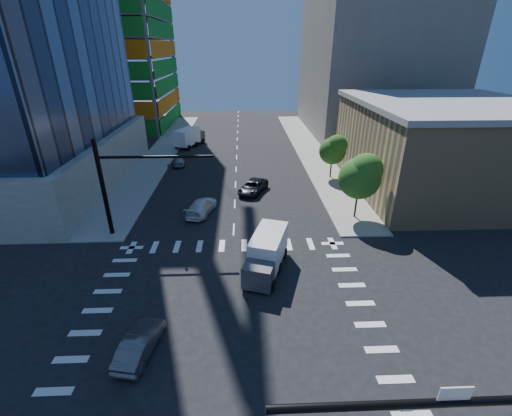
{
  "coord_description": "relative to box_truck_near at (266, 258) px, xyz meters",
  "views": [
    {
      "loc": [
        1.01,
        -17.32,
        16.17
      ],
      "look_at": [
        2.02,
        8.0,
        4.17
      ],
      "focal_mm": 24.0,
      "sensor_mm": 36.0,
      "label": 1
    }
  ],
  "objects": [
    {
      "name": "sidewalk_ne",
      "position": [
        9.86,
        35.01,
        -1.24
      ],
      "size": [
        5.0,
        60.0,
        0.15
      ],
      "primitive_type": "cube",
      "color": "#98968F",
      "rests_on": "ground"
    },
    {
      "name": "tree_north",
      "position": [
        10.29,
        20.91,
        2.67
      ],
      "size": [
        3.54,
        3.52,
        5.78
      ],
      "color": "#382316",
      "rests_on": "sidewalk_ne"
    },
    {
      "name": "road_markings",
      "position": [
        -2.64,
        -4.99,
        -1.31
      ],
      "size": [
        20.0,
        20.0,
        0.01
      ],
      "primitive_type": "cube",
      "color": "silver",
      "rests_on": "ground"
    },
    {
      "name": "sidewalk_nw",
      "position": [
        -15.14,
        35.01,
        -1.24
      ],
      "size": [
        5.0,
        60.0,
        0.15
      ],
      "primitive_type": "cube",
      "color": "#98968F",
      "rests_on": "ground"
    },
    {
      "name": "ground",
      "position": [
        -2.64,
        -4.99,
        -1.31
      ],
      "size": [
        160.0,
        160.0,
        0.0
      ],
      "primitive_type": "plane",
      "color": "black",
      "rests_on": "ground"
    },
    {
      "name": "bg_building_ne",
      "position": [
        24.36,
        50.01,
        12.69
      ],
      "size": [
        24.0,
        30.0,
        28.0
      ],
      "primitive_type": "cube",
      "color": "#655E5B",
      "rests_on": "ground"
    },
    {
      "name": "signal_mast_nw",
      "position": [
        -12.64,
        6.51,
        4.18
      ],
      "size": [
        10.2,
        0.4,
        9.0
      ],
      "color": "black",
      "rests_on": "sidewalk_nw"
    },
    {
      "name": "box_truck_near",
      "position": [
        0.0,
        0.0,
        0.0
      ],
      "size": [
        4.04,
        6.13,
        2.97
      ],
      "rotation": [
        0.0,
        0.0,
        -0.31
      ],
      "color": "black",
      "rests_on": "ground"
    },
    {
      "name": "car_sb_cross",
      "position": [
        -7.75,
        -7.62,
        -0.61
      ],
      "size": [
        2.21,
        4.45,
        1.4
      ],
      "primitive_type": "imported",
      "rotation": [
        0.0,
        0.0,
        2.96
      ],
      "color": "#4F4F54",
      "rests_on": "ground"
    },
    {
      "name": "car_sb_mid",
      "position": [
        -11.14,
        27.39,
        -0.63
      ],
      "size": [
        2.01,
        4.14,
        1.36
      ],
      "primitive_type": "imported",
      "rotation": [
        0.0,
        0.0,
        3.24
      ],
      "color": "#999BA1",
      "rests_on": "ground"
    },
    {
      "name": "tree_south",
      "position": [
        9.99,
        8.91,
        3.37
      ],
      "size": [
        4.16,
        4.16,
        6.82
      ],
      "color": "#382316",
      "rests_on": "sidewalk_ne"
    },
    {
      "name": "commercial_building",
      "position": [
        22.36,
        17.01,
        4.0
      ],
      "size": [
        20.5,
        22.5,
        10.6
      ],
      "color": "tan",
      "rests_on": "ground"
    },
    {
      "name": "car_sb_near",
      "position": [
        -6.12,
        10.8,
        -0.55
      ],
      "size": [
        3.41,
        5.65,
        1.53
      ],
      "primitive_type": "imported",
      "rotation": [
        0.0,
        0.0,
        2.89
      ],
      "color": "white",
      "rests_on": "ground"
    },
    {
      "name": "car_nb_far",
      "position": [
        -0.46,
        16.33,
        -0.59
      ],
      "size": [
        4.29,
        5.74,
        1.45
      ],
      "primitive_type": "imported",
      "rotation": [
        0.0,
        0.0,
        -0.41
      ],
      "color": "black",
      "rests_on": "ground"
    },
    {
      "name": "box_truck_far",
      "position": [
        -10.91,
        38.3,
        0.11
      ],
      "size": [
        4.86,
        6.67,
        3.22
      ],
      "rotation": [
        0.0,
        0.0,
        2.73
      ],
      "color": "black",
      "rests_on": "ground"
    }
  ]
}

